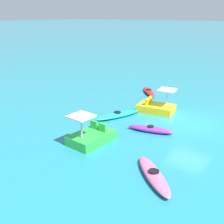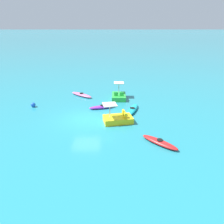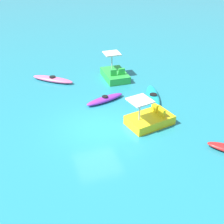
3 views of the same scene
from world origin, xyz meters
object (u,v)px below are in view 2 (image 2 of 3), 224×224
at_px(kayak_purple, 102,107).
at_px(kayak_cyan, 132,110).
at_px(kayak_pink, 82,95).
at_px(pedal_boat_yellow, 118,118).
at_px(pedal_boat_green, 119,96).
at_px(buoy_blue, 33,105).
at_px(kayak_red, 160,142).

distance_m(kayak_purple, kayak_cyan, 3.01).
xyz_separation_m(kayak_cyan, kayak_pink, (-4.76, -5.44, -0.00)).
height_order(pedal_boat_yellow, pedal_boat_green, same).
distance_m(kayak_pink, buoy_blue, 5.67).
xyz_separation_m(kayak_pink, buoy_blue, (3.55, -4.42, 0.07)).
distance_m(pedal_boat_green, buoy_blue, 9.07).
bearing_deg(pedal_boat_green, kayak_pink, -102.73).
distance_m(kayak_red, buoy_blue, 13.46).
bearing_deg(pedal_boat_green, buoy_blue, -73.44).
xyz_separation_m(kayak_cyan, pedal_boat_yellow, (2.49, -1.46, 0.17)).
xyz_separation_m(kayak_purple, buoy_blue, (-0.47, -6.95, 0.07)).
relative_size(kayak_cyan, kayak_red, 1.33).
bearing_deg(kayak_cyan, buoy_blue, -96.97).
height_order(kayak_red, buoy_blue, buoy_blue).
distance_m(kayak_purple, buoy_blue, 6.96).
distance_m(pedal_boat_yellow, pedal_boat_green, 6.28).
distance_m(kayak_purple, pedal_boat_yellow, 3.54).
bearing_deg(buoy_blue, kayak_pink, 128.79).
distance_m(kayak_red, kayak_pink, 12.92).
relative_size(pedal_boat_yellow, pedal_boat_green, 1.07).
height_order(kayak_cyan, kayak_red, same).
height_order(kayak_red, pedal_boat_yellow, pedal_boat_yellow).
bearing_deg(kayak_red, pedal_boat_yellow, -142.89).
xyz_separation_m(kayak_purple, kayak_pink, (-4.02, -2.53, -0.00)).
distance_m(kayak_red, pedal_boat_green, 10.33).
distance_m(kayak_cyan, buoy_blue, 9.94).
bearing_deg(pedal_boat_yellow, pedal_boat_green, 177.34).
bearing_deg(buoy_blue, pedal_boat_green, 106.56).
bearing_deg(pedal_boat_green, kayak_red, 14.20).
relative_size(kayak_red, pedal_boat_green, 1.02).
bearing_deg(kayak_cyan, kayak_red, 12.40).
bearing_deg(kayak_red, kayak_cyan, -167.60).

